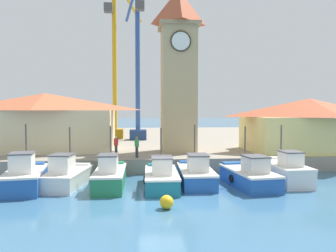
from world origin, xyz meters
The scene contains 17 objects.
ground_plane centered at (0.00, 0.00, 0.00)m, with size 300.00×300.00×0.00m, color #386689.
quay_wharf centered at (0.00, 26.69, 0.56)m, with size 120.00×40.00×1.12m, color gray.
fishing_boat_far_left centered at (-8.03, 2.70, 0.79)m, with size 2.74×4.93×3.95m.
fishing_boat_left_outer centered at (-5.73, 3.42, 0.70)m, with size 2.70×4.82×3.71m.
fishing_boat_left_inner centered at (-3.01, 2.90, 0.74)m, with size 1.92×4.90×3.79m.
fishing_boat_mid_left centered at (0.16, 2.51, 0.69)m, with size 2.18×4.95×3.69m.
fishing_boat_center centered at (2.45, 3.31, 0.69)m, with size 2.25×5.11×3.83m.
fishing_boat_mid_right centered at (5.71, 2.47, 0.69)m, with size 2.66×5.20×3.76m.
fishing_boat_right_inner centered at (8.38, 3.25, 0.78)m, with size 2.09×4.73×3.79m.
clock_tower centered at (2.23, 11.01, 8.57)m, with size 3.41×3.41×15.61m.
warehouse_left centered at (-9.51, 12.63, 3.75)m, with size 12.23×6.00×5.14m.
warehouse_right centered at (13.77, 10.31, 3.51)m, with size 11.00×6.97×4.67m.
port_crane_near centered at (-4.11, 24.14, 8.53)m, with size 4.60×7.35×20.15m.
port_crane_far centered at (-1.35, 22.45, 8.28)m, with size 2.70×7.88×18.85m.
mooring_buoy centered at (0.13, -1.69, 0.34)m, with size 0.68×0.68×0.68m, color gold.
dock_worker_near_tower centered at (-3.01, 8.62, 1.97)m, with size 0.34×0.22×1.62m.
dock_worker_along_quay centered at (-1.38, 7.83, 1.97)m, with size 0.34×0.22×1.62m.
Camera 1 is at (-1.19, -17.36, 4.91)m, focal length 35.00 mm.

